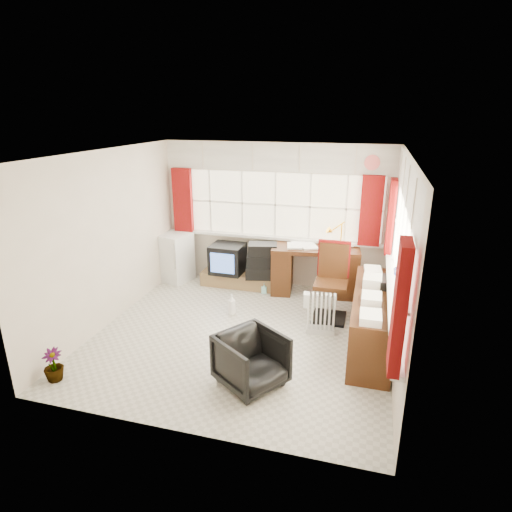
{
  "coord_description": "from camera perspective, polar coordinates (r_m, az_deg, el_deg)",
  "views": [
    {
      "loc": [
        1.61,
        -5.1,
        3.01
      ],
      "look_at": [
        0.05,
        0.55,
        0.99
      ],
      "focal_mm": 30.0,
      "sensor_mm": 36.0,
      "label": 1
    }
  ],
  "objects": [
    {
      "name": "credenza",
      "position": [
        5.91,
        15.14,
        -8.03
      ],
      "size": [
        0.5,
        2.0,
        0.85
      ],
      "color": "#492411",
      "rests_on": "ground"
    },
    {
      "name": "office_chair",
      "position": [
        4.99,
        -0.63,
        -13.74
      ],
      "size": [
        0.95,
        0.95,
        0.63
      ],
      "primitive_type": "imported",
      "rotation": [
        0.0,
        0.0,
        0.96
      ],
      "color": "black",
      "rests_on": "ground"
    },
    {
      "name": "mini_fridge",
      "position": [
        7.98,
        -10.75,
        -0.16
      ],
      "size": [
        0.64,
        0.65,
        0.88
      ],
      "color": "white",
      "rests_on": "ground"
    },
    {
      "name": "tv_bench",
      "position": [
        7.71,
        -1.96,
        -3.01
      ],
      "size": [
        1.4,
        0.5,
        0.25
      ],
      "primitive_type": "cube",
      "color": "olive",
      "rests_on": "ground"
    },
    {
      "name": "desk",
      "position": [
        7.36,
        7.87,
        -1.46
      ],
      "size": [
        1.52,
        0.88,
        0.87
      ],
      "color": "#492411",
      "rests_on": "ground"
    },
    {
      "name": "room_walls",
      "position": [
        5.55,
        -1.97,
        3.2
      ],
      "size": [
        4.0,
        4.0,
        4.0
      ],
      "color": "beige",
      "rests_on": "ground"
    },
    {
      "name": "flower_vase",
      "position": [
        5.63,
        -25.41,
        -13.01
      ],
      "size": [
        0.27,
        0.27,
        0.4
      ],
      "primitive_type": "imported",
      "rotation": [
        0.0,
        0.0,
        0.24
      ],
      "color": "black",
      "rests_on": "ground"
    },
    {
      "name": "hifi_stack",
      "position": [
        7.33,
        0.89,
        -0.76
      ],
      "size": [
        0.65,
        0.49,
        0.61
      ],
      "color": "black",
      "rests_on": "tv_bench"
    },
    {
      "name": "file_tray",
      "position": [
        6.02,
        17.32,
        -3.37
      ],
      "size": [
        0.33,
        0.4,
        0.12
      ],
      "primitive_type": "cube",
      "rotation": [
        0.0,
        0.0,
        0.14
      ],
      "color": "black",
      "rests_on": "credenza"
    },
    {
      "name": "window_back",
      "position": [
        7.51,
        2.5,
        3.0
      ],
      "size": [
        3.7,
        0.12,
        3.6
      ],
      "color": "#F4E8C1",
      "rests_on": "room_walls"
    },
    {
      "name": "task_chair",
      "position": [
        6.51,
        10.1,
        -2.88
      ],
      "size": [
        0.49,
        0.52,
        1.17
      ],
      "color": "black",
      "rests_on": "ground"
    },
    {
      "name": "ground",
      "position": [
        6.13,
        -1.81,
        -10.42
      ],
      "size": [
        4.0,
        4.0,
        0.0
      ],
      "primitive_type": "plane",
      "color": "beige",
      "rests_on": "ground"
    },
    {
      "name": "spray_bottle_a",
      "position": [
        6.64,
        -3.24,
        -6.44
      ],
      "size": [
        0.17,
        0.17,
        0.33
      ],
      "primitive_type": "imported",
      "rotation": [
        0.0,
        0.0,
        0.47
      ],
      "color": "white",
      "rests_on": "ground"
    },
    {
      "name": "desk_lamp",
      "position": [
        7.24,
        11.34,
        3.52
      ],
      "size": [
        0.18,
        0.16,
        0.42
      ],
      "color": "#F7AA0A",
      "rests_on": "desk"
    },
    {
      "name": "overhead_cabinets",
      "position": [
        6.16,
        9.68,
        11.63
      ],
      "size": [
        3.98,
        3.98,
        0.48
      ],
      "color": "white",
      "rests_on": "room_walls"
    },
    {
      "name": "crt_tv",
      "position": [
        7.58,
        -3.81,
        -0.35
      ],
      "size": [
        0.58,
        0.54,
        0.51
      ],
      "color": "black",
      "rests_on": "tv_bench"
    },
    {
      "name": "radiator",
      "position": [
        6.13,
        8.62,
        -8.06
      ],
      "size": [
        0.42,
        0.21,
        0.6
      ],
      "color": "white",
      "rests_on": "ground"
    },
    {
      "name": "spray_bottle_b",
      "position": [
        7.38,
        1.12,
        -4.26
      ],
      "size": [
        0.09,
        0.09,
        0.2
      ],
      "primitive_type": "imported",
      "rotation": [
        0.0,
        0.0,
        0.04
      ],
      "color": "#95DFDA",
      "rests_on": "ground"
    },
    {
      "name": "curtains",
      "position": [
        6.26,
        8.73,
        4.37
      ],
      "size": [
        3.83,
        3.83,
        1.15
      ],
      "color": "maroon",
      "rests_on": "room_walls"
    },
    {
      "name": "window_right",
      "position": [
        5.51,
        17.82,
        -3.99
      ],
      "size": [
        0.12,
        3.7,
        3.6
      ],
      "color": "#F4E8C1",
      "rests_on": "room_walls"
    }
  ]
}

